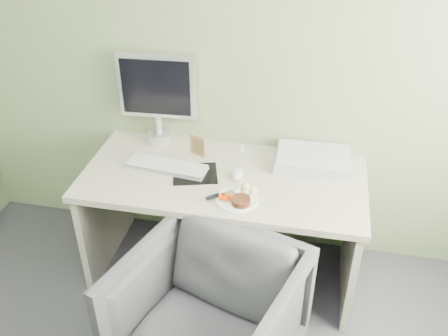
% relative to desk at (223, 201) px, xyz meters
% --- Properties ---
extents(wall_back, '(3.50, 0.00, 3.50)m').
position_rel_desk_xyz_m(wall_back, '(0.00, 0.38, 0.80)').
color(wall_back, gray).
rests_on(wall_back, floor).
extents(desk, '(1.60, 0.75, 0.73)m').
position_rel_desk_xyz_m(desk, '(0.00, 0.00, 0.00)').
color(desk, beige).
rests_on(desk, floor).
extents(plate, '(0.23, 0.23, 0.01)m').
position_rel_desk_xyz_m(plate, '(0.12, -0.21, 0.19)').
color(plate, white).
rests_on(plate, desk).
extents(steak, '(0.13, 0.13, 0.03)m').
position_rel_desk_xyz_m(steak, '(0.15, -0.25, 0.21)').
color(steak, black).
rests_on(steak, plate).
extents(potato_pile, '(0.12, 0.10, 0.06)m').
position_rel_desk_xyz_m(potato_pile, '(0.15, -0.15, 0.22)').
color(potato_pile, tan).
rests_on(potato_pile, plate).
extents(carrot_heap, '(0.06, 0.06, 0.04)m').
position_rel_desk_xyz_m(carrot_heap, '(0.06, -0.23, 0.21)').
color(carrot_heap, '#F55105').
rests_on(carrot_heap, plate).
extents(steak_knife, '(0.17, 0.14, 0.01)m').
position_rel_desk_xyz_m(steak_knife, '(0.02, -0.22, 0.21)').
color(steak_knife, silver).
rests_on(steak_knife, plate).
extents(mousepad, '(0.30, 0.28, 0.00)m').
position_rel_desk_xyz_m(mousepad, '(-0.16, -0.02, 0.18)').
color(mousepad, black).
rests_on(mousepad, desk).
extents(keyboard, '(0.47, 0.18, 0.02)m').
position_rel_desk_xyz_m(keyboard, '(-0.33, 0.01, 0.20)').
color(keyboard, white).
rests_on(keyboard, desk).
extents(computer_mouse, '(0.07, 0.12, 0.04)m').
position_rel_desk_xyz_m(computer_mouse, '(0.08, 0.00, 0.20)').
color(computer_mouse, white).
rests_on(computer_mouse, desk).
extents(photo_frame, '(0.10, 0.05, 0.13)m').
position_rel_desk_xyz_m(photo_frame, '(-0.19, 0.19, 0.25)').
color(photo_frame, '#A27F4B').
rests_on(photo_frame, desk).
extents(eyedrop_bottle, '(0.02, 0.02, 0.07)m').
position_rel_desk_xyz_m(eyedrop_bottle, '(0.06, 0.27, 0.21)').
color(eyedrop_bottle, white).
rests_on(eyedrop_bottle, desk).
extents(scanner, '(0.44, 0.30, 0.07)m').
position_rel_desk_xyz_m(scanner, '(0.49, 0.22, 0.22)').
color(scanner, '#AEB1B5').
rests_on(scanner, desk).
extents(monitor, '(0.47, 0.15, 0.56)m').
position_rel_desk_xyz_m(monitor, '(-0.47, 0.32, 0.50)').
color(monitor, silver).
rests_on(monitor, desk).
extents(desk_chair, '(0.99, 1.00, 0.73)m').
position_rel_desk_xyz_m(desk_chair, '(0.07, -0.72, -0.18)').
color(desk_chair, '#343439').
rests_on(desk_chair, floor).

